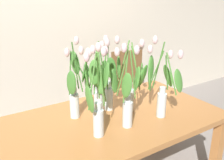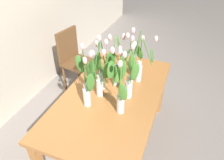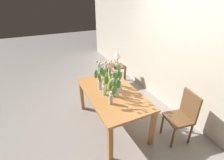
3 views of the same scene
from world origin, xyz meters
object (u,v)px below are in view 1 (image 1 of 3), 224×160
at_px(dining_table, 113,128).
at_px(tulip_vase_6, 98,88).
at_px(tulip_vase_4, 108,87).
at_px(tulip_vase_5, 131,86).
at_px(tulip_vase_2, 162,87).
at_px(tulip_vase_0, 127,97).
at_px(tulip_vase_1, 77,87).
at_px(tulip_vase_3, 98,99).
at_px(dining_chair, 130,85).

relative_size(dining_table, tulip_vase_6, 2.74).
bearing_deg(tulip_vase_6, tulip_vase_4, 9.64).
relative_size(tulip_vase_4, tulip_vase_5, 0.98).
distance_m(tulip_vase_2, tulip_vase_4, 0.40).
xyz_separation_m(tulip_vase_0, tulip_vase_1, (-0.22, 0.30, 0.02)).
distance_m(tulip_vase_5, tulip_vase_6, 0.25).
bearing_deg(dining_table, tulip_vase_5, 2.15).
distance_m(dining_table, tulip_vase_5, 0.35).
bearing_deg(tulip_vase_3, tulip_vase_2, -3.54).
distance_m(tulip_vase_3, dining_chair, 1.56).
xyz_separation_m(dining_table, dining_chair, (0.84, 0.93, -0.12)).
bearing_deg(dining_chair, tulip_vase_3, -134.17).
bearing_deg(tulip_vase_6, tulip_vase_2, -35.93).
relative_size(tulip_vase_3, tulip_vase_6, 0.99).
bearing_deg(tulip_vase_3, dining_table, 35.43).
distance_m(tulip_vase_2, tulip_vase_3, 0.50).
height_order(tulip_vase_5, tulip_vase_6, tulip_vase_5).
height_order(tulip_vase_0, tulip_vase_2, same).
height_order(tulip_vase_5, dining_chair, tulip_vase_5).
bearing_deg(tulip_vase_0, tulip_vase_5, 46.19).
bearing_deg(tulip_vase_0, dining_chair, 52.51).
bearing_deg(tulip_vase_3, tulip_vase_5, 21.88).
bearing_deg(dining_table, tulip_vase_2, -29.01).
height_order(tulip_vase_1, tulip_vase_2, tulip_vase_2).
height_order(tulip_vase_0, tulip_vase_5, tulip_vase_0).
xyz_separation_m(dining_table, tulip_vase_4, (0.03, 0.12, 0.28)).
relative_size(tulip_vase_1, tulip_vase_4, 1.02).
xyz_separation_m(tulip_vase_0, dining_chair, (0.83, 1.08, -0.43)).
bearing_deg(tulip_vase_1, tulip_vase_3, -87.50).
height_order(tulip_vase_4, tulip_vase_6, tulip_vase_6).
bearing_deg(tulip_vase_3, tulip_vase_0, -4.45).
relative_size(tulip_vase_1, tulip_vase_3, 1.01).
bearing_deg(tulip_vase_1, dining_chair, 36.58).
relative_size(tulip_vase_3, dining_chair, 0.62).
height_order(tulip_vase_2, tulip_vase_6, tulip_vase_2).
xyz_separation_m(tulip_vase_2, tulip_vase_6, (-0.37, 0.27, -0.02)).
relative_size(tulip_vase_1, tulip_vase_2, 1.00).
relative_size(tulip_vase_0, tulip_vase_3, 1.01).
relative_size(dining_table, tulip_vase_1, 2.73).
xyz_separation_m(tulip_vase_1, tulip_vase_6, (0.14, -0.05, -0.02)).
bearing_deg(tulip_vase_4, tulip_vase_0, -93.49).
bearing_deg(tulip_vase_5, tulip_vase_0, -133.81).
bearing_deg(tulip_vase_2, dining_chair, 63.93).
xyz_separation_m(tulip_vase_1, tulip_vase_4, (0.23, -0.03, -0.04)).
distance_m(tulip_vase_4, tulip_vase_6, 0.10).
bearing_deg(tulip_vase_4, tulip_vase_6, -170.36).
relative_size(tulip_vase_0, tulip_vase_5, 1.00).
bearing_deg(tulip_vase_0, tulip_vase_6, 107.17).
distance_m(tulip_vase_1, tulip_vase_5, 0.40).
relative_size(tulip_vase_0, tulip_vase_4, 1.02).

